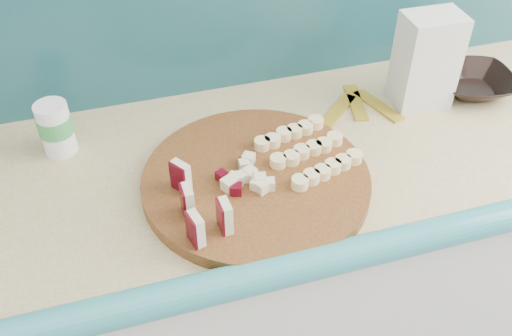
{
  "coord_description": "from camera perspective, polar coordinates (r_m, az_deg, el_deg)",
  "views": [
    {
      "loc": [
        -0.38,
        0.63,
        1.68
      ],
      "look_at": [
        -0.15,
        1.41,
        0.96
      ],
      "focal_mm": 40.0,
      "sensor_mm": 36.0,
      "label": 1
    }
  ],
  "objects": [
    {
      "name": "kitchen_counter",
      "position": [
        1.58,
        7.8,
        -10.15
      ],
      "size": [
        2.2,
        0.63,
        0.91
      ],
      "color": "silver",
      "rests_on": "ground"
    },
    {
      "name": "flour_bag",
      "position": [
        1.35,
        16.64,
        10.24
      ],
      "size": [
        0.13,
        0.1,
        0.22
      ],
      "primitive_type": "cube",
      "rotation": [
        0.0,
        0.0,
        -0.03
      ],
      "color": "silver",
      "rests_on": "kitchen_counter"
    },
    {
      "name": "cutting_board",
      "position": [
        1.12,
        0.0,
        -1.31
      ],
      "size": [
        0.55,
        0.55,
        0.03
      ],
      "primitive_type": "cylinder",
      "rotation": [
        0.0,
        0.0,
        0.26
      ],
      "color": "#4B2310",
      "rests_on": "kitchen_counter"
    },
    {
      "name": "canister",
      "position": [
        1.24,
        -19.41,
        3.86
      ],
      "size": [
        0.07,
        0.07,
        0.12
      ],
      "rotation": [
        0.0,
        0.0,
        -0.33
      ],
      "color": "white",
      "rests_on": "kitchen_counter"
    },
    {
      "name": "banana_slices",
      "position": [
        1.15,
        5.17,
        1.75
      ],
      "size": [
        0.2,
        0.2,
        0.02
      ],
      "color": "#F3D894",
      "rests_on": "cutting_board"
    },
    {
      "name": "brown_bowl",
      "position": [
        1.48,
        20.96,
        7.97
      ],
      "size": [
        0.22,
        0.22,
        0.05
      ],
      "primitive_type": "imported",
      "rotation": [
        0.0,
        0.0,
        -0.22
      ],
      "color": "black",
      "rests_on": "kitchen_counter"
    },
    {
      "name": "apple_chunks",
      "position": [
        1.09,
        -1.28,
        -0.86
      ],
      "size": [
        0.07,
        0.07,
        0.02
      ],
      "color": "beige",
      "rests_on": "cutting_board"
    },
    {
      "name": "apple_wedges",
      "position": [
        1.01,
        -5.96,
        -3.7
      ],
      "size": [
        0.08,
        0.18,
        0.06
      ],
      "color": "beige",
      "rests_on": "cutting_board"
    },
    {
      "name": "banana_peel",
      "position": [
        1.36,
        10.08,
        6.1
      ],
      "size": [
        0.2,
        0.17,
        0.01
      ],
      "rotation": [
        0.0,
        0.0,
        -0.39
      ],
      "color": "gold",
      "rests_on": "kitchen_counter"
    }
  ]
}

